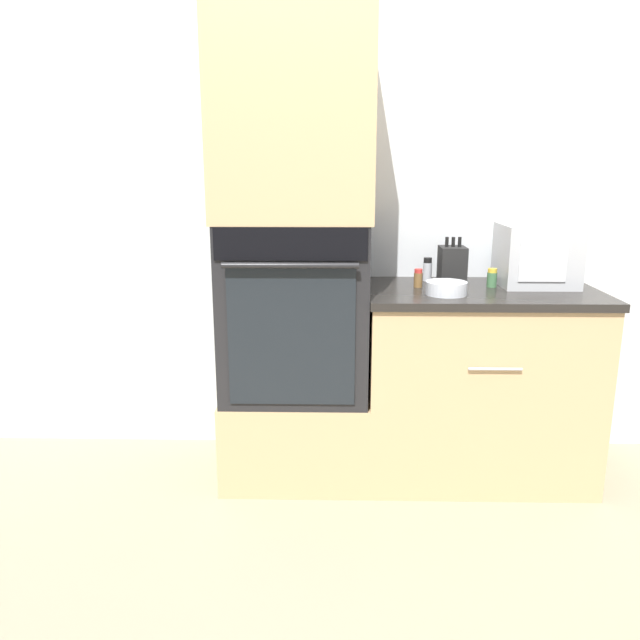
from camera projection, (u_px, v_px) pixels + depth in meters
name	position (u px, v px, depth m)	size (l,w,h in m)	color
ground_plane	(369.00, 501.00, 2.72)	(12.00, 12.00, 0.00)	gray
wall_back	(367.00, 202.00, 3.03)	(8.00, 0.05, 2.50)	silver
oven_cabinet_base	(297.00, 428.00, 2.97)	(0.66, 0.60, 0.41)	tan
wall_oven	(296.00, 307.00, 2.82)	(0.64, 0.64, 0.78)	black
oven_cabinet_upper	(294.00, 114.00, 2.63)	(0.66, 0.60, 0.89)	tan
counter_unit	(476.00, 382.00, 2.89)	(1.03, 0.63, 0.89)	tan
microwave	(537.00, 255.00, 2.84)	(0.33, 0.31, 0.28)	#B2B5BA
knife_block	(452.00, 265.00, 2.90)	(0.12, 0.14, 0.22)	black
bowl	(446.00, 288.00, 2.66)	(0.18, 0.18, 0.06)	silver
condiment_jar_near	(492.00, 278.00, 2.82)	(0.04, 0.04, 0.08)	#427047
condiment_jar_mid	(418.00, 278.00, 2.82)	(0.04, 0.04, 0.08)	brown
condiment_jar_far	(427.00, 270.00, 2.97)	(0.04, 0.04, 0.11)	silver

